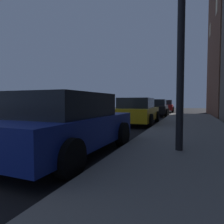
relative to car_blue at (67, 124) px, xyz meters
name	(u,v)px	position (x,y,z in m)	size (l,w,h in m)	color
car_blue	(67,124)	(0.00, 0.00, 0.00)	(2.12, 4.10, 1.43)	navy
car_yellow_cab	(137,111)	(0.00, 6.71, -0.01)	(2.15, 4.45, 1.43)	gold
car_black	(157,108)	(0.00, 13.74, -0.01)	(2.13, 4.54, 1.43)	black
car_red	(165,106)	(0.00, 20.49, -0.02)	(2.13, 4.25, 1.43)	maroon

